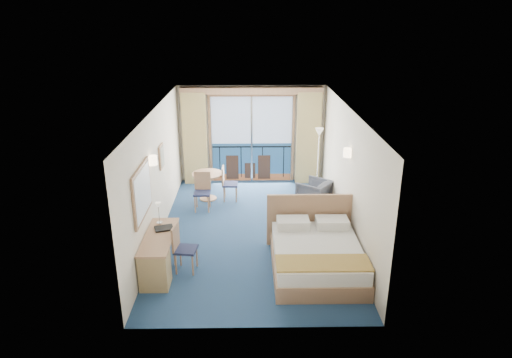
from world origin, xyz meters
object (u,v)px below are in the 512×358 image
(round_table, at_px, (208,179))
(floor_lamp, at_px, (319,144))
(armchair, at_px, (314,193))
(table_chair_b, at_px, (202,189))
(desk, at_px, (156,263))
(desk_chair, at_px, (181,246))
(nightstand, at_px, (333,219))
(table_chair_a, at_px, (227,182))
(bed, at_px, (316,254))

(round_table, bearing_deg, floor_lamp, 7.60)
(armchair, distance_m, round_table, 2.71)
(floor_lamp, distance_m, table_chair_b, 3.20)
(desk, bearing_deg, round_table, 81.20)
(desk, xyz_separation_m, table_chair_b, (0.52, 3.23, 0.12))
(armchair, xyz_separation_m, desk_chair, (-2.86, -3.00, 0.19))
(nightstand, xyz_separation_m, round_table, (-2.89, 1.87, 0.24))
(floor_lamp, distance_m, table_chair_a, 2.54)
(bed, xyz_separation_m, desk_chair, (-2.49, 0.01, 0.20))
(desk, relative_size, desk_chair, 1.68)
(table_chair_a, bearing_deg, table_chair_b, 134.69)
(armchair, bearing_deg, floor_lamp, -155.60)
(desk_chair, distance_m, table_chair_a, 3.44)
(armchair, bearing_deg, nightstand, 46.30)
(desk, bearing_deg, floor_lamp, 50.74)
(desk_chair, relative_size, table_chair_a, 1.03)
(table_chair_a, bearing_deg, desk, 165.04)
(desk, bearing_deg, armchair, 46.21)
(floor_lamp, distance_m, round_table, 2.99)
(floor_lamp, bearing_deg, bed, -98.21)
(table_chair_b, bearing_deg, round_table, 83.56)
(round_table, height_order, table_chair_a, table_chair_a)
(floor_lamp, relative_size, desk, 1.15)
(armchair, distance_m, floor_lamp, 1.32)
(bed, relative_size, table_chair_a, 2.38)
(bed, bearing_deg, desk, -172.15)
(desk, distance_m, table_chair_a, 3.93)
(desk, height_order, round_table, desk)
(nightstand, distance_m, floor_lamp, 2.48)
(nightstand, bearing_deg, desk, -150.55)
(table_chair_a, bearing_deg, bed, -150.71)
(desk, bearing_deg, bed, 7.85)
(armchair, xyz_separation_m, round_table, (-2.67, 0.44, 0.21))
(armchair, bearing_deg, desk_chair, -6.34)
(desk_chair, bearing_deg, table_chair_a, -3.94)
(round_table, bearing_deg, table_chair_a, -7.00)
(desk, relative_size, table_chair_b, 1.66)
(bed, bearing_deg, desk_chair, 179.88)
(desk_chair, bearing_deg, nightstand, -55.47)
(armchair, relative_size, desk_chair, 0.79)
(armchair, xyz_separation_m, table_chair_b, (-2.74, -0.17, 0.19))
(nightstand, height_order, round_table, round_table)
(armchair, relative_size, round_table, 0.91)
(armchair, distance_m, table_chair_b, 2.75)
(bed, distance_m, desk_chair, 2.50)
(nightstand, height_order, desk_chair, desk_chair)
(nightstand, relative_size, floor_lamp, 0.33)
(floor_lamp, bearing_deg, table_chair_a, -169.36)
(floor_lamp, bearing_deg, nightstand, -89.01)
(desk, xyz_separation_m, round_table, (0.59, 3.84, 0.14))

